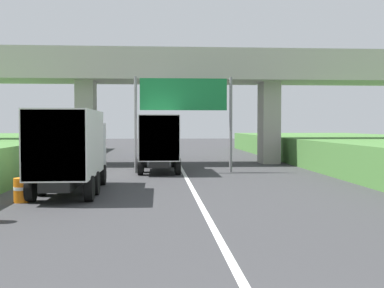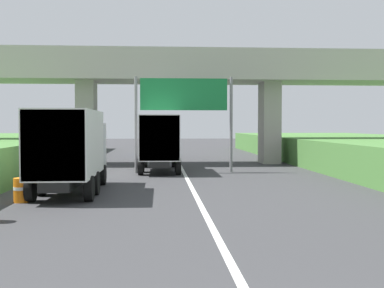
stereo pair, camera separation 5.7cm
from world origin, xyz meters
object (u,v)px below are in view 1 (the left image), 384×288
object	(u,v)px
car_blue	(155,146)
construction_barrel_3	(41,179)
construction_barrel_2	(21,190)
speed_limit_sign	(27,156)
truck_black	(159,140)
overhead_highway_sign	(184,101)
construction_barrel_4	(59,171)
truck_silver	(71,147)

from	to	relation	value
car_blue	construction_barrel_3	size ratio (longest dim) A/B	4.56
construction_barrel_2	construction_barrel_3	distance (m)	3.63
speed_limit_sign	truck_black	xyz separation A→B (m)	(5.94, 7.82, 0.46)
overhead_highway_sign	construction_barrel_4	size ratio (longest dim) A/B	6.53
speed_limit_sign	construction_barrel_2	distance (m)	4.28
construction_barrel_2	truck_silver	bearing A→B (deg)	59.11
overhead_highway_sign	truck_silver	world-z (taller)	overhead_highway_sign
construction_barrel_3	truck_black	bearing A→B (deg)	57.66
construction_barrel_2	construction_barrel_4	bearing A→B (deg)	90.85
overhead_highway_sign	car_blue	size ratio (longest dim) A/B	1.43
construction_barrel_3	car_blue	bearing A→B (deg)	78.50
car_blue	speed_limit_sign	bearing A→B (deg)	-103.36
speed_limit_sign	construction_barrel_4	xyz separation A→B (m)	(0.75, 3.18, -1.02)
car_blue	truck_black	bearing A→B (deg)	-88.73
overhead_highway_sign	car_blue	world-z (taller)	overhead_highway_sign
speed_limit_sign	construction_barrel_3	size ratio (longest dim) A/B	2.48
construction_barrel_3	construction_barrel_2	bearing A→B (deg)	-87.66
overhead_highway_sign	car_blue	bearing A→B (deg)	96.17
truck_silver	construction_barrel_4	size ratio (longest dim) A/B	8.11
construction_barrel_3	construction_barrel_4	distance (m)	3.63
truck_black	car_blue	size ratio (longest dim) A/B	1.78
construction_barrel_2	construction_barrel_4	distance (m)	7.25
truck_black	construction_barrel_4	distance (m)	7.12
construction_barrel_4	car_blue	bearing A→B (deg)	76.63
overhead_highway_sign	car_blue	xyz separation A→B (m)	(-1.81, 16.71, -3.42)
truck_silver	construction_barrel_3	size ratio (longest dim) A/B	8.11
truck_silver	construction_barrel_4	world-z (taller)	truck_silver
truck_black	construction_barrel_4	bearing A→B (deg)	-138.22
truck_black	speed_limit_sign	bearing A→B (deg)	-127.23
truck_black	overhead_highway_sign	bearing A→B (deg)	-33.81
truck_black	construction_barrel_3	distance (m)	9.89
truck_silver	construction_barrel_3	xyz separation A→B (m)	(-1.55, 1.29, -1.47)
overhead_highway_sign	construction_barrel_2	size ratio (longest dim) A/B	6.53
speed_limit_sign	truck_black	distance (m)	9.83
speed_limit_sign	truck_black	world-z (taller)	truck_black
speed_limit_sign	construction_barrel_3	xyz separation A→B (m)	(0.71, -0.45, -1.02)
speed_limit_sign	car_blue	distance (m)	24.22
truck_silver	construction_barrel_2	distance (m)	3.09
construction_barrel_2	construction_barrel_3	size ratio (longest dim) A/B	1.00
truck_silver	car_blue	world-z (taller)	truck_silver
car_blue	construction_barrel_2	distance (m)	28.03
truck_silver	construction_barrel_4	distance (m)	5.35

